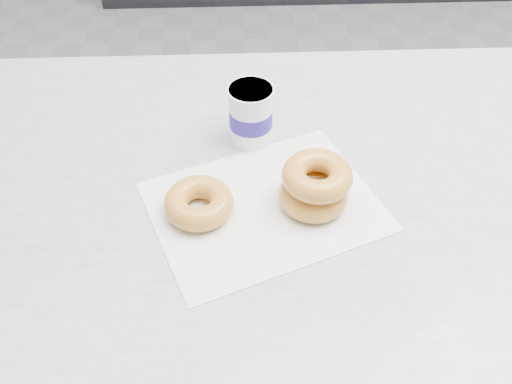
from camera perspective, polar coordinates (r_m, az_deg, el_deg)
The scene contains 6 objects.
ground at distance 2.06m, azimuth 11.52°, elevation -4.86°, with size 5.00×5.00×0.00m, color gray.
counter at distance 1.36m, azimuth 18.94°, elevation -11.82°, with size 3.06×0.76×0.90m.
wax_paper at distance 0.89m, azimuth 0.84°, elevation -1.45°, with size 0.34×0.26×0.00m, color silver.
donut_single at distance 0.87m, azimuth -5.72°, elevation -1.11°, with size 0.11×0.11×0.04m, color orange.
donut_stack at distance 0.87m, azimuth 5.93°, elevation 0.64°, with size 0.15×0.15×0.07m.
coffee_cup at distance 0.97m, azimuth -0.52°, elevation 7.78°, with size 0.10×0.10×0.11m.
Camera 1 is at (-0.46, -1.28, 1.54)m, focal length 40.00 mm.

